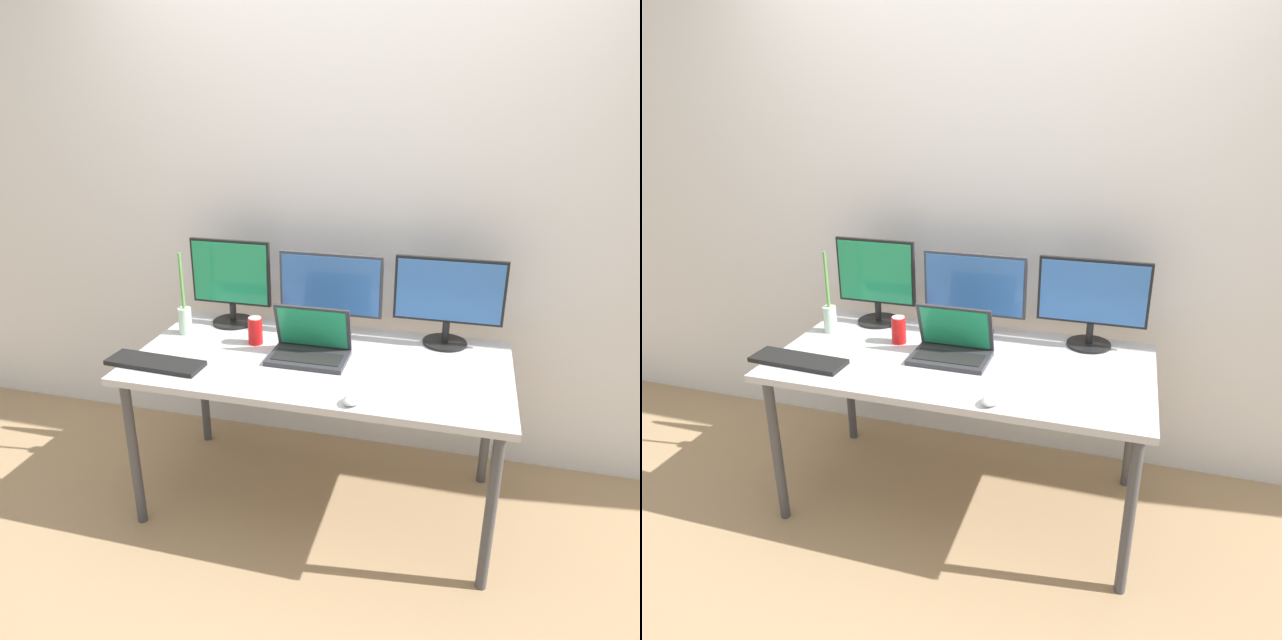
% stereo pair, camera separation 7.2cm
% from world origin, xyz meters
% --- Properties ---
extents(ground_plane, '(16.00, 16.00, 0.00)m').
position_xyz_m(ground_plane, '(0.00, 0.00, 0.00)').
color(ground_plane, '#9E7F5B').
extents(wall_back, '(7.00, 0.08, 2.60)m').
position_xyz_m(wall_back, '(0.00, 0.59, 1.30)').
color(wall_back, silver).
rests_on(wall_back, ground).
extents(work_desk, '(1.60, 0.80, 0.74)m').
position_xyz_m(work_desk, '(0.00, 0.00, 0.68)').
color(work_desk, '#424247').
rests_on(work_desk, ground).
extents(monitor_left, '(0.40, 0.21, 0.42)m').
position_xyz_m(monitor_left, '(-0.52, 0.30, 0.96)').
color(monitor_left, black).
rests_on(monitor_left, work_desk).
extents(monitor_center, '(0.49, 0.19, 0.39)m').
position_xyz_m(monitor_center, '(-0.03, 0.30, 0.95)').
color(monitor_center, '#38383D').
rests_on(monitor_center, work_desk).
extents(monitor_right, '(0.48, 0.20, 0.40)m').
position_xyz_m(monitor_right, '(0.51, 0.30, 0.96)').
color(monitor_right, black).
rests_on(monitor_right, work_desk).
extents(laptop_silver, '(0.33, 0.22, 0.23)m').
position_xyz_m(laptop_silver, '(-0.05, 0.00, 0.79)').
color(laptop_silver, '#2D2D33').
rests_on(laptop_silver, work_desk).
extents(keyboard_main, '(0.42, 0.15, 0.02)m').
position_xyz_m(keyboard_main, '(-0.65, -0.23, 0.75)').
color(keyboard_main, black).
rests_on(keyboard_main, work_desk).
extents(mouse_by_keyboard, '(0.09, 0.11, 0.04)m').
position_xyz_m(mouse_by_keyboard, '(0.22, -0.34, 0.76)').
color(mouse_by_keyboard, silver).
rests_on(mouse_by_keyboard, work_desk).
extents(soda_can_near_keyboard, '(0.07, 0.07, 0.13)m').
position_xyz_m(soda_can_near_keyboard, '(-0.33, 0.09, 0.80)').
color(soda_can_near_keyboard, red).
rests_on(soda_can_near_keyboard, work_desk).
extents(bamboo_vase, '(0.06, 0.06, 0.39)m').
position_xyz_m(bamboo_vase, '(-0.69, 0.11, 0.82)').
color(bamboo_vase, '#B2D1B7').
rests_on(bamboo_vase, work_desk).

